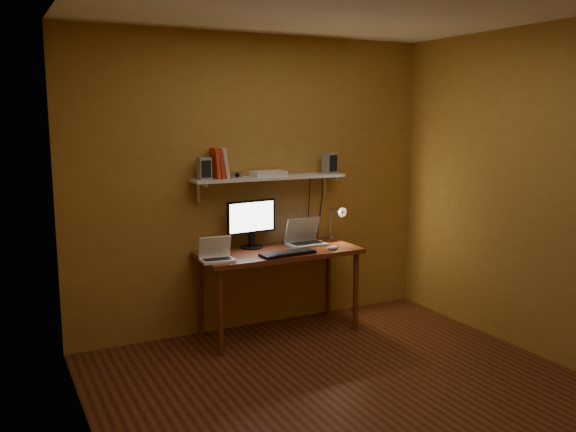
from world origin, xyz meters
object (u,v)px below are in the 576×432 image
monitor (252,221)px  speaker_left (204,169)px  speaker_right (330,163)px  laptop (305,237)px  netbook (216,254)px  shelf_camera (236,175)px  desk_lamp (337,218)px  desk (279,260)px  router (268,174)px  keyboard (288,253)px  mouse (333,248)px  wall_shelf (269,178)px

monitor → speaker_left: speaker_left is taller
speaker_right → laptop: bearing=-172.5°
netbook → shelf_camera: (0.29, 0.26, 0.60)m
desk_lamp → speaker_left: size_ratio=2.06×
desk → desk_lamp: bearing=10.8°
speaker_right → shelf_camera: size_ratio=1.91×
monitor → router: (0.16, -0.00, 0.41)m
speaker_right → netbook: bearing=-173.6°
monitor → shelf_camera: shelf_camera is taller
netbook → shelf_camera: shelf_camera is taller
laptop → monitor: bearing=167.6°
desk → netbook: netbook is taller
desk → shelf_camera: 0.82m
laptop → keyboard: laptop is taller
mouse → speaker_right: bearing=76.6°
monitor → router: 0.44m
laptop → shelf_camera: 0.87m
mouse → speaker_left: (-1.02, 0.38, 0.70)m
monitor → keyboard: 0.47m
keyboard → speaker_left: 0.99m
wall_shelf → shelf_camera: (-0.33, -0.05, 0.05)m
router → laptop: bearing=-13.3°
speaker_right → router: speaker_right is taller
laptop → mouse: bearing=-72.0°
netbook → desk_lamp: bearing=14.5°
laptop → netbook: 0.95m
monitor → laptop: (0.48, -0.08, -0.17)m
keyboard → shelf_camera: (-0.32, 0.33, 0.64)m
laptop → desk_lamp: size_ratio=0.91×
shelf_camera → router: (0.31, 0.04, -0.01)m
laptop → router: size_ratio=1.18×
monitor → netbook: (-0.44, -0.31, -0.18)m
netbook → speaker_left: bearing=89.6°
netbook → keyboard: (0.61, -0.07, -0.04)m
netbook → keyboard: 0.61m
keyboard → speaker_left: speaker_left is taller
laptop → keyboard: 0.44m
desk → router: (-0.02, 0.18, 0.73)m
mouse → router: size_ratio=0.35×
router → monitor: bearing=178.4°
shelf_camera → wall_shelf: bearing=8.9°
shelf_camera → desk_lamp: bearing=-0.9°
laptop → speaker_right: speaker_right is taller
monitor → desk_lamp: 0.84m
desk → monitor: 0.41m
desk → wall_shelf: 0.72m
desk_lamp → router: (-0.68, 0.06, 0.44)m
monitor → keyboard: size_ratio=0.99×
monitor → speaker_right: 0.92m
netbook → speaker_left: 0.73m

